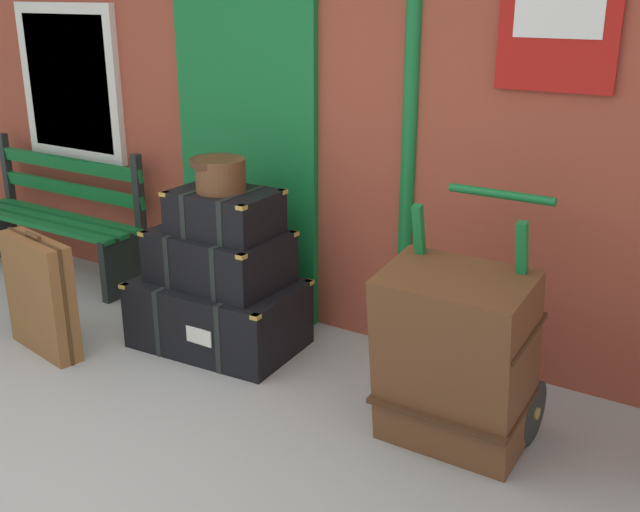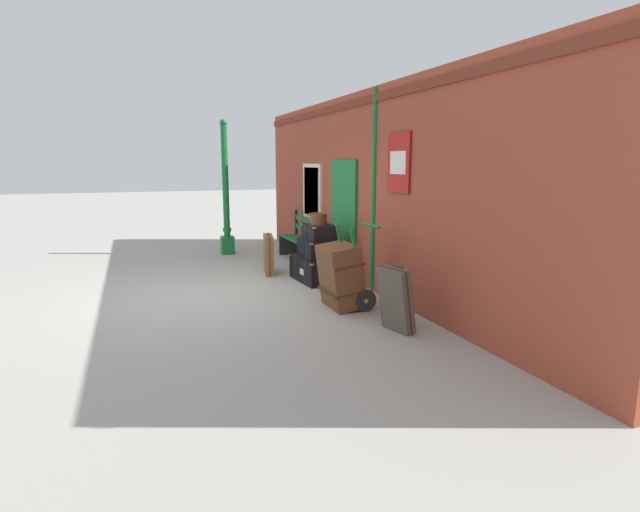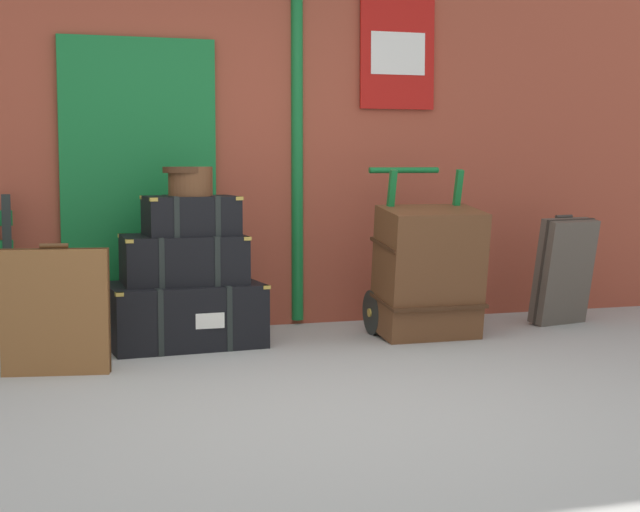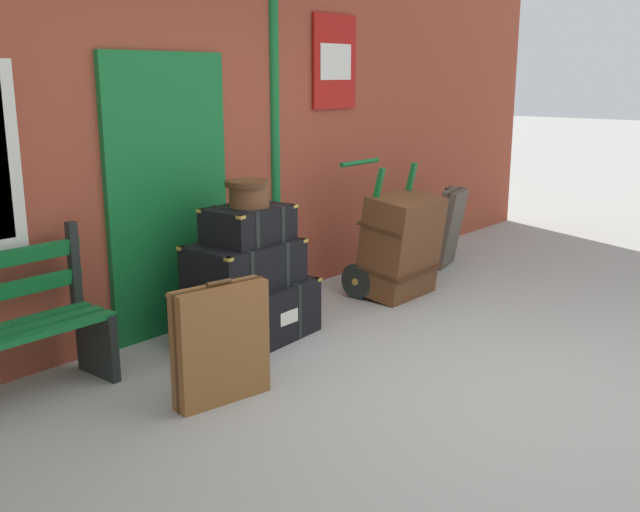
{
  "view_description": "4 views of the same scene",
  "coord_description": "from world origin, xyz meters",
  "px_view_note": "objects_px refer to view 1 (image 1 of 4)",
  "views": [
    {
      "loc": [
        2.5,
        -1.46,
        2.11
      ],
      "look_at": [
        0.42,
        1.77,
        0.76
      ],
      "focal_mm": 42.55,
      "sensor_mm": 36.0,
      "label": 1
    },
    {
      "loc": [
        7.74,
        -1.12,
        2.06
      ],
      "look_at": [
        0.16,
        1.7,
        0.55
      ],
      "focal_mm": 28.23,
      "sensor_mm": 36.0,
      "label": 2
    },
    {
      "loc": [
        -1.44,
        -4.58,
        1.22
      ],
      "look_at": [
        0.54,
        1.69,
        0.59
      ],
      "focal_mm": 54.62,
      "sensor_mm": 36.0,
      "label": 3
    },
    {
      "loc": [
        -4.05,
        -1.95,
        1.93
      ],
      "look_at": [
        0.3,
        1.69,
        0.54
      ],
      "focal_mm": 41.41,
      "sensor_mm": 36.0,
      "label": 4
    }
  ],
  "objects_px": {
    "suitcase_umber": "(41,296)",
    "steamer_trunk_top": "(225,212)",
    "steamer_trunk_base": "(219,314)",
    "steamer_trunk_middle": "(219,257)",
    "large_brown_trunk": "(455,359)",
    "porters_trolley": "(467,380)",
    "platform_bench": "(58,219)",
    "round_hatbox": "(220,173)"
  },
  "relations": [
    {
      "from": "round_hatbox",
      "to": "large_brown_trunk",
      "type": "distance_m",
      "value": 1.76
    },
    {
      "from": "steamer_trunk_base",
      "to": "steamer_trunk_middle",
      "type": "relative_size",
      "value": 1.29
    },
    {
      "from": "steamer_trunk_middle",
      "to": "platform_bench",
      "type": "bearing_deg",
      "value": 170.96
    },
    {
      "from": "round_hatbox",
      "to": "suitcase_umber",
      "type": "xyz_separation_m",
      "value": [
        -0.9,
        -0.65,
        -0.75
      ]
    },
    {
      "from": "round_hatbox",
      "to": "platform_bench",
      "type": "bearing_deg",
      "value": 170.73
    },
    {
      "from": "steamer_trunk_middle",
      "to": "large_brown_trunk",
      "type": "bearing_deg",
      "value": -9.17
    },
    {
      "from": "steamer_trunk_middle",
      "to": "steamer_trunk_top",
      "type": "xyz_separation_m",
      "value": [
        0.05,
        0.0,
        0.29
      ]
    },
    {
      "from": "round_hatbox",
      "to": "steamer_trunk_middle",
      "type": "bearing_deg",
      "value": 161.68
    },
    {
      "from": "platform_bench",
      "to": "round_hatbox",
      "type": "height_order",
      "value": "round_hatbox"
    },
    {
      "from": "steamer_trunk_middle",
      "to": "porters_trolley",
      "type": "height_order",
      "value": "porters_trolley"
    },
    {
      "from": "platform_bench",
      "to": "steamer_trunk_top",
      "type": "bearing_deg",
      "value": -8.7
    },
    {
      "from": "steamer_trunk_base",
      "to": "steamer_trunk_top",
      "type": "height_order",
      "value": "steamer_trunk_top"
    },
    {
      "from": "steamer_trunk_base",
      "to": "suitcase_umber",
      "type": "xyz_separation_m",
      "value": [
        -0.85,
        -0.64,
        0.15
      ]
    },
    {
      "from": "steamer_trunk_top",
      "to": "large_brown_trunk",
      "type": "xyz_separation_m",
      "value": [
        1.61,
        -0.27,
        -0.41
      ]
    },
    {
      "from": "steamer_trunk_middle",
      "to": "round_hatbox",
      "type": "distance_m",
      "value": 0.53
    },
    {
      "from": "suitcase_umber",
      "to": "steamer_trunk_middle",
      "type": "bearing_deg",
      "value": 37.97
    },
    {
      "from": "large_brown_trunk",
      "to": "steamer_trunk_middle",
      "type": "bearing_deg",
      "value": 170.83
    },
    {
      "from": "platform_bench",
      "to": "steamer_trunk_base",
      "type": "xyz_separation_m",
      "value": [
        1.88,
        -0.33,
        -0.23
      ]
    },
    {
      "from": "platform_bench",
      "to": "steamer_trunk_base",
      "type": "relative_size",
      "value": 1.52
    },
    {
      "from": "steamer_trunk_base",
      "to": "suitcase_umber",
      "type": "bearing_deg",
      "value": -142.98
    },
    {
      "from": "steamer_trunk_base",
      "to": "suitcase_umber",
      "type": "relative_size",
      "value": 1.38
    },
    {
      "from": "porters_trolley",
      "to": "round_hatbox",
      "type": "bearing_deg",
      "value": 177.29
    },
    {
      "from": "steamer_trunk_base",
      "to": "round_hatbox",
      "type": "xyz_separation_m",
      "value": [
        0.05,
        0.01,
        0.9
      ]
    },
    {
      "from": "porters_trolley",
      "to": "steamer_trunk_middle",
      "type": "bearing_deg",
      "value": 176.84
    },
    {
      "from": "suitcase_umber",
      "to": "steamer_trunk_top",
      "type": "bearing_deg",
      "value": 36.4
    },
    {
      "from": "round_hatbox",
      "to": "suitcase_umber",
      "type": "bearing_deg",
      "value": -144.12
    },
    {
      "from": "suitcase_umber",
      "to": "large_brown_trunk",
      "type": "bearing_deg",
      "value": 9.02
    },
    {
      "from": "steamer_trunk_middle",
      "to": "large_brown_trunk",
      "type": "relative_size",
      "value": 0.88
    },
    {
      "from": "large_brown_trunk",
      "to": "suitcase_umber",
      "type": "xyz_separation_m",
      "value": [
        -2.52,
        -0.4,
        -0.1
      ]
    },
    {
      "from": "round_hatbox",
      "to": "porters_trolley",
      "type": "relative_size",
      "value": 0.28
    },
    {
      "from": "steamer_trunk_middle",
      "to": "steamer_trunk_top",
      "type": "distance_m",
      "value": 0.3
    },
    {
      "from": "steamer_trunk_base",
      "to": "steamer_trunk_top",
      "type": "distance_m",
      "value": 0.66
    },
    {
      "from": "large_brown_trunk",
      "to": "suitcase_umber",
      "type": "bearing_deg",
      "value": -170.98
    },
    {
      "from": "platform_bench",
      "to": "porters_trolley",
      "type": "bearing_deg",
      "value": -6.3
    },
    {
      "from": "steamer_trunk_middle",
      "to": "steamer_trunk_top",
      "type": "relative_size",
      "value": 1.31
    },
    {
      "from": "steamer_trunk_middle",
      "to": "large_brown_trunk",
      "type": "distance_m",
      "value": 1.69
    },
    {
      "from": "large_brown_trunk",
      "to": "suitcase_umber",
      "type": "relative_size",
      "value": 1.21
    },
    {
      "from": "porters_trolley",
      "to": "large_brown_trunk",
      "type": "bearing_deg",
      "value": -90.0
    },
    {
      "from": "platform_bench",
      "to": "steamer_trunk_middle",
      "type": "bearing_deg",
      "value": -9.04
    },
    {
      "from": "platform_bench",
      "to": "large_brown_trunk",
      "type": "xyz_separation_m",
      "value": [
        3.55,
        -0.57,
        0.02
      ]
    },
    {
      "from": "porters_trolley",
      "to": "large_brown_trunk",
      "type": "xyz_separation_m",
      "value": [
        0.0,
        -0.18,
        0.19
      ]
    },
    {
      "from": "platform_bench",
      "to": "porters_trolley",
      "type": "xyz_separation_m",
      "value": [
        3.55,
        -0.39,
        -0.17
      ]
    }
  ]
}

